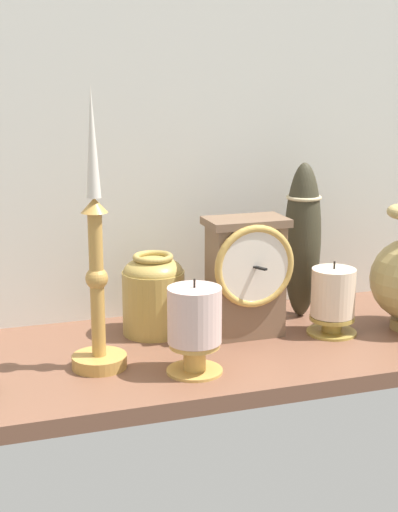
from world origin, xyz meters
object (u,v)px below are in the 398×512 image
Objects in this scene: candlestick_tall_left at (97,280)px; mantel_clock at (247,275)px; pillar_candle_near_clock at (194,325)px; brass_vase_jar at (153,292)px; tall_ceramic_vase at (302,240)px; pillar_candle_front at (333,300)px.

mantel_clock is at bearing 13.61° from candlestick_tall_left.
pillar_candle_near_clock is at bearing -25.71° from candlestick_tall_left.
brass_vase_jar is 26.52cm from tall_ceramic_vase.
candlestick_tall_left is 3.03× the size of brass_vase_jar.
candlestick_tall_left is 2.92× the size of pillar_candle_near_clock.
pillar_candle_near_clock is at bearing -86.26° from brass_vase_jar.
tall_ceramic_vase is (25.72, 0.62, 6.46)cm from brass_vase_jar.
candlestick_tall_left is 3.31× the size of pillar_candle_front.
mantel_clock is 0.72× the size of tall_ceramic_vase.
candlestick_tall_left reaches higher than pillar_candle_front.
tall_ceramic_vase is (-0.82, 9.68, 7.61)cm from pillar_candle_front.
tall_ceramic_vase reaches higher than brass_vase_jar.
pillar_candle_front is at bearing -18.85° from brass_vase_jar.
candlestick_tall_left reaches higher than tall_ceramic_vase.
pillar_candle_front is at bearing 3.66° from candlestick_tall_left.
brass_vase_jar is at bearing 157.41° from mantel_clock.
pillar_candle_near_clock reaches higher than brass_vase_jar.
mantel_clock is at bearing 165.13° from pillar_candle_front.
pillar_candle_near_clock is (12.10, -5.82, -5.83)cm from candlestick_tall_left.
pillar_candle_near_clock is at bearing -162.07° from pillar_candle_front.
pillar_candle_front is 0.88× the size of pillar_candle_near_clock.
candlestick_tall_left is at bearing 154.29° from pillar_candle_near_clock.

